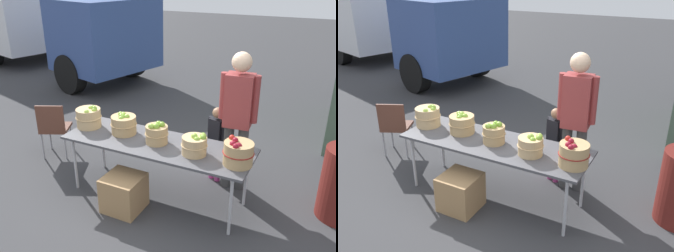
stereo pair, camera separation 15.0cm
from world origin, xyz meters
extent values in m
plane|color=#38383A|center=(0.00, 0.00, 0.00)|extent=(40.00, 40.00, 0.00)
cube|color=#4C4C51|center=(0.00, 0.00, 0.73)|extent=(2.30, 0.76, 0.03)
cylinder|color=#B2B2B7|center=(-1.03, -0.30, 0.36)|extent=(0.04, 0.04, 0.72)
cylinder|color=#B2B2B7|center=(1.03, -0.30, 0.36)|extent=(0.04, 0.04, 0.72)
cylinder|color=#B2B2B7|center=(-1.03, 0.30, 0.36)|extent=(0.04, 0.04, 0.72)
cylinder|color=#B2B2B7|center=(1.03, 0.30, 0.36)|extent=(0.04, 0.04, 0.72)
cylinder|color=tan|center=(-1.02, 0.03, 0.87)|extent=(0.32, 0.32, 0.25)
torus|color=tan|center=(-1.02, 0.03, 0.89)|extent=(0.34, 0.34, 0.01)
sphere|color=#9EC647|center=(-0.98, 0.08, 1.01)|extent=(0.06, 0.06, 0.06)
sphere|color=#8CB738|center=(-0.91, 0.02, 0.99)|extent=(0.07, 0.07, 0.07)
sphere|color=#7AA833|center=(-0.92, 0.05, 1.01)|extent=(0.07, 0.07, 0.07)
sphere|color=#9EC647|center=(-0.96, -0.06, 1.00)|extent=(0.07, 0.07, 0.07)
sphere|color=#8CB738|center=(-1.01, 0.08, 0.99)|extent=(0.06, 0.06, 0.06)
cylinder|color=tan|center=(-0.50, 0.06, 0.86)|extent=(0.31, 0.31, 0.23)
torus|color=tan|center=(-0.50, 0.06, 0.88)|extent=(0.33, 0.33, 0.01)
sphere|color=#9EC647|center=(-0.57, 0.11, 0.98)|extent=(0.07, 0.07, 0.07)
sphere|color=#7AA833|center=(-0.49, 0.00, 0.97)|extent=(0.07, 0.07, 0.07)
sphere|color=#8CB738|center=(-0.53, 0.11, 0.97)|extent=(0.07, 0.07, 0.07)
sphere|color=#7AA833|center=(-0.51, 0.05, 0.98)|extent=(0.08, 0.08, 0.08)
sphere|color=#7AA833|center=(-0.45, 0.06, 0.98)|extent=(0.07, 0.07, 0.07)
sphere|color=#7AA833|center=(-0.50, 0.04, 0.97)|extent=(0.07, 0.07, 0.07)
sphere|color=#9EC647|center=(-0.53, 0.12, 0.98)|extent=(0.07, 0.07, 0.07)
cylinder|color=tan|center=(0.00, 0.00, 0.86)|extent=(0.26, 0.26, 0.22)
torus|color=tan|center=(0.00, 0.00, 0.87)|extent=(0.28, 0.28, 0.01)
sphere|color=#7AA833|center=(0.05, 0.03, 0.98)|extent=(0.07, 0.07, 0.07)
sphere|color=#9EC647|center=(-0.02, 0.04, 0.96)|extent=(0.07, 0.07, 0.07)
sphere|color=#7AA833|center=(0.02, -0.04, 0.98)|extent=(0.08, 0.08, 0.08)
sphere|color=#9EC647|center=(-0.01, -0.02, 0.97)|extent=(0.07, 0.07, 0.07)
sphere|color=#9EC647|center=(0.01, -0.01, 0.95)|extent=(0.07, 0.07, 0.07)
sphere|color=#9EC647|center=(-0.03, -0.07, 0.99)|extent=(0.07, 0.07, 0.07)
sphere|color=#7AA833|center=(0.00, 0.05, 0.98)|extent=(0.07, 0.07, 0.07)
cylinder|color=tan|center=(0.51, -0.07, 0.85)|extent=(0.28, 0.28, 0.21)
torus|color=tan|center=(0.51, -0.07, 0.86)|extent=(0.30, 0.30, 0.01)
sphere|color=#9EC647|center=(0.51, -0.07, 0.97)|extent=(0.07, 0.07, 0.07)
sphere|color=#7AA833|center=(0.55, -0.10, 0.95)|extent=(0.07, 0.07, 0.07)
sphere|color=#7AA833|center=(0.60, -0.05, 0.96)|extent=(0.07, 0.07, 0.07)
sphere|color=#9EC647|center=(0.58, 0.01, 0.96)|extent=(0.08, 0.08, 0.08)
cylinder|color=tan|center=(1.01, -0.08, 0.88)|extent=(0.31, 0.31, 0.25)
torus|color=maroon|center=(1.01, -0.08, 0.89)|extent=(0.33, 0.33, 0.01)
sphere|color=maroon|center=(0.96, -0.14, 1.01)|extent=(0.07, 0.07, 0.07)
sphere|color=maroon|center=(1.00, -0.19, 1.01)|extent=(0.06, 0.06, 0.06)
sphere|color=#B22319|center=(0.91, -0.01, 1.01)|extent=(0.06, 0.06, 0.06)
sphere|color=maroon|center=(1.02, -0.13, 0.99)|extent=(0.07, 0.07, 0.07)
sphere|color=maroon|center=(0.96, -0.05, 1.01)|extent=(0.06, 0.06, 0.06)
cylinder|color=#3F3F3F|center=(0.87, 0.65, 0.44)|extent=(0.13, 0.13, 0.87)
cylinder|color=#3F3F3F|center=(0.69, 0.63, 0.44)|extent=(0.13, 0.13, 0.87)
cube|color=maroon|center=(0.78, 0.64, 1.20)|extent=(0.35, 0.26, 0.66)
sphere|color=beige|center=(0.78, 0.64, 1.67)|extent=(0.24, 0.24, 0.24)
cylinder|color=maroon|center=(0.97, 0.65, 1.24)|extent=(0.09, 0.09, 0.58)
cylinder|color=maroon|center=(0.59, 0.62, 1.24)|extent=(0.09, 0.09, 0.58)
cylinder|color=#CC3F8C|center=(0.56, 0.68, 0.25)|extent=(0.07, 0.07, 0.51)
cylinder|color=#CC3F8C|center=(0.46, 0.72, 0.25)|extent=(0.07, 0.07, 0.51)
cube|color=black|center=(0.51, 0.70, 0.70)|extent=(0.23, 0.20, 0.38)
sphere|color=#936B4C|center=(0.51, 0.70, 0.97)|extent=(0.14, 0.14, 0.14)
cylinder|color=black|center=(0.61, 0.66, 0.72)|extent=(0.05, 0.05, 0.34)
cylinder|color=black|center=(0.40, 0.74, 0.72)|extent=(0.05, 0.05, 0.34)
cube|color=silver|center=(-7.88, 4.91, 1.60)|extent=(4.63, 3.22, 2.30)
cube|color=#334C8C|center=(-3.34, 3.68, 1.25)|extent=(2.28, 2.50, 1.60)
cube|color=black|center=(-2.52, 3.46, 1.57)|extent=(0.50, 1.71, 0.80)
cylinder|color=black|center=(-3.25, 4.64, 0.45)|extent=(0.94, 0.50, 0.90)
cylinder|color=black|center=(-3.74, 2.81, 0.45)|extent=(0.94, 0.50, 0.90)
cylinder|color=black|center=(-7.05, 5.67, 0.45)|extent=(0.94, 0.50, 0.90)
cube|color=brown|center=(-1.91, 0.33, 0.44)|extent=(0.53, 0.53, 0.04)
cube|color=brown|center=(-1.84, 0.17, 0.66)|extent=(0.37, 0.20, 0.40)
cylinder|color=gray|center=(-1.83, 0.55, 0.21)|extent=(0.02, 0.02, 0.42)
cylinder|color=gray|center=(-2.14, 0.41, 0.21)|extent=(0.02, 0.02, 0.42)
cylinder|color=gray|center=(-1.69, 0.25, 0.21)|extent=(0.02, 0.02, 0.42)
cylinder|color=gray|center=(-1.99, 0.10, 0.21)|extent=(0.02, 0.02, 0.42)
cube|color=#A87F51|center=(-0.23, -0.40, 0.22)|extent=(0.44, 0.44, 0.44)
camera|label=1|loc=(1.84, -3.41, 2.65)|focal=38.72mm
camera|label=2|loc=(1.97, -3.34, 2.65)|focal=38.72mm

